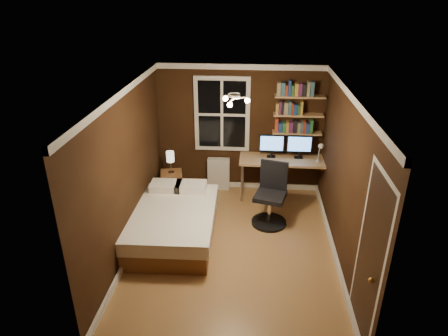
# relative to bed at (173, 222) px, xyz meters

# --- Properties ---
(floor) EXTENTS (4.20, 4.20, 0.00)m
(floor) POSITION_rel_bed_xyz_m (1.00, -0.20, -0.28)
(floor) COLOR olive
(floor) RESTS_ON ground
(wall_back) EXTENTS (3.20, 0.04, 2.50)m
(wall_back) POSITION_rel_bed_xyz_m (1.00, 1.90, 0.97)
(wall_back) COLOR black
(wall_back) RESTS_ON ground
(wall_left) EXTENTS (0.04, 4.20, 2.50)m
(wall_left) POSITION_rel_bed_xyz_m (-0.60, -0.20, 0.97)
(wall_left) COLOR black
(wall_left) RESTS_ON ground
(wall_right) EXTENTS (0.04, 4.20, 2.50)m
(wall_right) POSITION_rel_bed_xyz_m (2.60, -0.20, 0.97)
(wall_right) COLOR black
(wall_right) RESTS_ON ground
(ceiling) EXTENTS (3.20, 4.20, 0.02)m
(ceiling) POSITION_rel_bed_xyz_m (1.00, -0.20, 2.22)
(ceiling) COLOR white
(ceiling) RESTS_ON wall_back
(window) EXTENTS (1.06, 0.06, 1.46)m
(window) POSITION_rel_bed_xyz_m (0.65, 1.87, 1.27)
(window) COLOR silver
(window) RESTS_ON wall_back
(door) EXTENTS (0.03, 0.82, 2.05)m
(door) POSITION_rel_bed_xyz_m (2.59, -1.75, 0.75)
(door) COLOR black
(door) RESTS_ON ground
(door_knob) EXTENTS (0.06, 0.06, 0.06)m
(door_knob) POSITION_rel_bed_xyz_m (2.55, -2.05, 0.72)
(door_knob) COLOR #B88036
(door_knob) RESTS_ON door
(ceiling_fixture) EXTENTS (0.44, 0.44, 0.18)m
(ceiling_fixture) POSITION_rel_bed_xyz_m (1.00, -0.30, 2.12)
(ceiling_fixture) COLOR beige
(ceiling_fixture) RESTS_ON ceiling
(bookshelf_lower) EXTENTS (0.92, 0.22, 0.03)m
(bookshelf_lower) POSITION_rel_bed_xyz_m (2.08, 1.78, 0.97)
(bookshelf_lower) COLOR tan
(bookshelf_lower) RESTS_ON wall_back
(books_row_lower) EXTENTS (0.66, 0.16, 0.23)m
(books_row_lower) POSITION_rel_bed_xyz_m (2.08, 1.78, 1.10)
(books_row_lower) COLOR maroon
(books_row_lower) RESTS_ON bookshelf_lower
(bookshelf_middle) EXTENTS (0.92, 0.22, 0.03)m
(bookshelf_middle) POSITION_rel_bed_xyz_m (2.08, 1.78, 1.32)
(bookshelf_middle) COLOR tan
(bookshelf_middle) RESTS_ON wall_back
(books_row_middle) EXTENTS (0.54, 0.16, 0.23)m
(books_row_middle) POSITION_rel_bed_xyz_m (2.08, 1.78, 1.45)
(books_row_middle) COLOR navy
(books_row_middle) RESTS_ON bookshelf_middle
(bookshelf_upper) EXTENTS (0.92, 0.22, 0.03)m
(bookshelf_upper) POSITION_rel_bed_xyz_m (2.08, 1.78, 1.67)
(bookshelf_upper) COLOR tan
(bookshelf_upper) RESTS_ON wall_back
(books_row_upper) EXTENTS (0.60, 0.16, 0.23)m
(books_row_upper) POSITION_rel_bed_xyz_m (2.08, 1.78, 1.80)
(books_row_upper) COLOR #2A632D
(books_row_upper) RESTS_ON bookshelf_upper
(bed) EXTENTS (1.42, 1.94, 0.65)m
(bed) POSITION_rel_bed_xyz_m (0.00, 0.00, 0.00)
(bed) COLOR brown
(bed) RESTS_ON ground
(nightstand) EXTENTS (0.48, 0.48, 0.51)m
(nightstand) POSITION_rel_bed_xyz_m (-0.29, 1.39, -0.02)
(nightstand) COLOR brown
(nightstand) RESTS_ON ground
(bedside_lamp) EXTENTS (0.15, 0.15, 0.44)m
(bedside_lamp) POSITION_rel_bed_xyz_m (-0.29, 1.39, 0.45)
(bedside_lamp) COLOR silver
(bedside_lamp) RESTS_ON nightstand
(radiator) EXTENTS (0.44, 0.15, 0.66)m
(radiator) POSITION_rel_bed_xyz_m (0.59, 1.78, 0.05)
(radiator) COLOR beige
(radiator) RESTS_ON ground
(desk) EXTENTS (1.67, 0.63, 0.79)m
(desk) POSITION_rel_bed_xyz_m (1.85, 1.57, 0.46)
(desk) COLOR tan
(desk) RESTS_ON ground
(monitor_left) EXTENTS (0.48, 0.12, 0.45)m
(monitor_left) POSITION_rel_bed_xyz_m (1.61, 1.65, 0.74)
(monitor_left) COLOR black
(monitor_left) RESTS_ON desk
(monitor_right) EXTENTS (0.48, 0.12, 0.45)m
(monitor_right) POSITION_rel_bed_xyz_m (2.13, 1.65, 0.74)
(monitor_right) COLOR black
(monitor_right) RESTS_ON desk
(desk_lamp) EXTENTS (0.14, 0.32, 0.44)m
(desk_lamp) POSITION_rel_bed_xyz_m (2.48, 1.42, 0.74)
(desk_lamp) COLOR silver
(desk_lamp) RESTS_ON desk
(office_chair) EXTENTS (0.61, 0.61, 1.10)m
(office_chair) POSITION_rel_bed_xyz_m (1.60, 0.59, 0.15)
(office_chair) COLOR black
(office_chair) RESTS_ON ground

